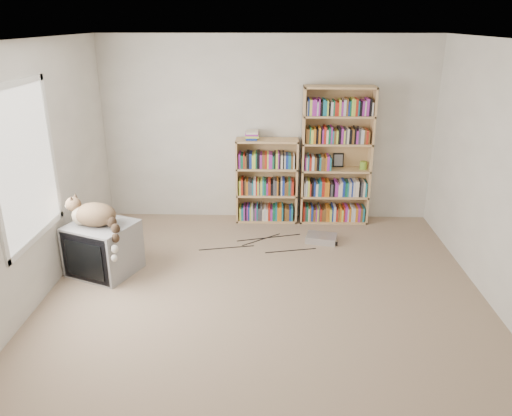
{
  "coord_description": "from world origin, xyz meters",
  "views": [
    {
      "loc": [
        0.05,
        -4.22,
        2.67
      ],
      "look_at": [
        -0.11,
        1.0,
        0.68
      ],
      "focal_mm": 35.0,
      "sensor_mm": 36.0,
      "label": 1
    }
  ],
  "objects_px": {
    "crt_tv": "(104,248)",
    "bookcase_tall": "(336,160)",
    "cat": "(97,219)",
    "bookcase_short": "(267,184)",
    "dvd_player": "(321,238)"
  },
  "relations": [
    {
      "from": "crt_tv",
      "to": "bookcase_tall",
      "type": "xyz_separation_m",
      "value": [
        2.73,
        1.62,
        0.6
      ]
    },
    {
      "from": "cat",
      "to": "bookcase_short",
      "type": "bearing_deg",
      "value": 49.68
    },
    {
      "from": "cat",
      "to": "dvd_player",
      "type": "bearing_deg",
      "value": 27.24
    },
    {
      "from": "cat",
      "to": "bookcase_tall",
      "type": "relative_size",
      "value": 0.36
    },
    {
      "from": "bookcase_short",
      "to": "crt_tv",
      "type": "bearing_deg",
      "value": -137.97
    },
    {
      "from": "bookcase_tall",
      "to": "crt_tv",
      "type": "bearing_deg",
      "value": -149.35
    },
    {
      "from": "cat",
      "to": "bookcase_tall",
      "type": "distance_m",
      "value": 3.22
    },
    {
      "from": "crt_tv",
      "to": "cat",
      "type": "height_order",
      "value": "cat"
    },
    {
      "from": "bookcase_tall",
      "to": "bookcase_short",
      "type": "height_order",
      "value": "bookcase_tall"
    },
    {
      "from": "cat",
      "to": "dvd_player",
      "type": "relative_size",
      "value": 1.8
    },
    {
      "from": "cat",
      "to": "bookcase_short",
      "type": "distance_m",
      "value": 2.48
    },
    {
      "from": "cat",
      "to": "crt_tv",
      "type": "bearing_deg",
      "value": 97.64
    },
    {
      "from": "crt_tv",
      "to": "bookcase_short",
      "type": "relative_size",
      "value": 0.72
    },
    {
      "from": "cat",
      "to": "bookcase_tall",
      "type": "bearing_deg",
      "value": 38.12
    },
    {
      "from": "bookcase_tall",
      "to": "dvd_player",
      "type": "height_order",
      "value": "bookcase_tall"
    }
  ]
}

